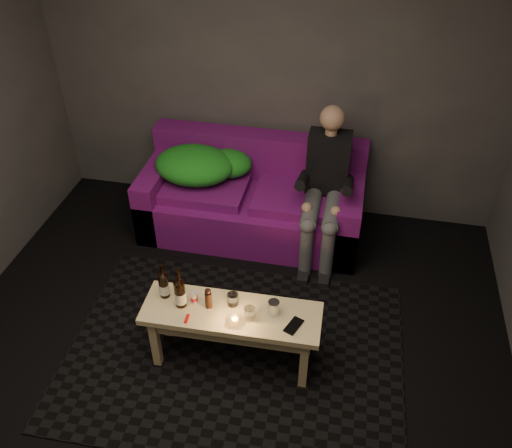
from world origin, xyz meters
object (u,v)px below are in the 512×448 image
at_px(sofa, 253,200).
at_px(beer_bottle_b, 180,293).
at_px(beer_bottle_a, 164,285).
at_px(steel_cup, 274,308).
at_px(person, 325,184).
at_px(coffee_table, 232,320).

xyz_separation_m(sofa, beer_bottle_b, (-0.16, -1.50, 0.29)).
bearing_deg(beer_bottle_b, beer_bottle_a, 155.81).
bearing_deg(steel_cup, sofa, 107.08).
xyz_separation_m(beer_bottle_a, steel_cup, (0.74, -0.01, -0.05)).
xyz_separation_m(sofa, person, (0.63, -0.15, 0.36)).
distance_m(beer_bottle_a, beer_bottle_b, 0.14).
relative_size(person, beer_bottle_b, 4.20).
bearing_deg(sofa, beer_bottle_a, -101.42).
bearing_deg(beer_bottle_a, steel_cup, -0.69).
bearing_deg(sofa, coffee_table, -83.30).
xyz_separation_m(coffee_table, steel_cup, (0.27, 0.04, 0.14)).
height_order(beer_bottle_a, steel_cup, beer_bottle_a).
height_order(sofa, beer_bottle_a, sofa).
relative_size(sofa, coffee_table, 1.60).
distance_m(coffee_table, beer_bottle_a, 0.50).
bearing_deg(beer_bottle_b, coffee_table, 1.75).
bearing_deg(coffee_table, sofa, 96.70).
distance_m(person, coffee_table, 1.43).
xyz_separation_m(person, coffee_table, (-0.45, -1.34, -0.26)).
height_order(sofa, beer_bottle_b, sofa).
bearing_deg(person, coffee_table, -108.76).
distance_m(beer_bottle_b, steel_cup, 0.61).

